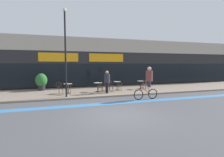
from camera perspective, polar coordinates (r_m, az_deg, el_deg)
ground_plane at (r=8.51m, az=1.53°, el=-11.97°), size 120.00×120.00×0.00m
sidewalk_slab at (r=15.37m, az=-7.53°, el=-4.27°), size 40.00×5.50×0.12m
storefront_facade at (r=19.84m, az=-10.07°, el=4.96°), size 40.00×4.06×5.15m
bike_lane_stripe at (r=10.86m, az=-2.98°, el=-8.29°), size 36.00×0.70×0.01m
bistro_table_0 at (r=14.37m, az=-14.18°, el=-2.54°), size 0.65×0.65×0.78m
bistro_table_1 at (r=14.75m, az=-4.59°, el=-2.21°), size 0.70×0.70×0.78m
bistro_table_2 at (r=15.68m, az=1.65°, el=-1.83°), size 0.63×0.63×0.77m
bistro_table_3 at (r=16.69m, az=9.30°, el=-1.54°), size 0.62×0.62×0.76m
cafe_chair_0_near at (r=13.76m, az=-14.03°, el=-2.99°), size 0.43×0.59×0.90m
cafe_chair_0_side at (r=14.35m, az=-16.67°, el=-2.74°), size 0.57×0.40×0.90m
cafe_chair_1_near at (r=14.15m, az=-4.00°, el=-2.65°), size 0.40×0.58×0.90m
cafe_chair_1_side at (r=14.91m, az=-2.24°, el=-2.27°), size 0.59×0.44×0.90m
cafe_chair_2_near at (r=15.10m, az=2.48°, el=-2.18°), size 0.44×0.59×0.90m
cafe_chair_2_side at (r=15.49m, az=-0.54°, el=-2.01°), size 0.60×0.45×0.90m
cafe_chair_3_near at (r=16.15m, az=10.32°, el=-1.81°), size 0.42×0.58×0.90m
cafe_chair_3_side at (r=16.99m, az=11.17°, el=-1.50°), size 0.58×0.41×0.90m
planter_pot at (r=16.73m, az=-22.07°, el=-0.82°), size 1.00×1.00×1.51m
lamp_post at (r=12.77m, az=-14.99°, el=9.82°), size 0.26×0.26×6.17m
cyclist_0 at (r=12.38m, az=11.78°, el=-0.57°), size 1.83×0.48×2.27m
pedestrian_near_end at (r=14.04m, az=-1.65°, el=-0.42°), size 0.48×0.48×1.81m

